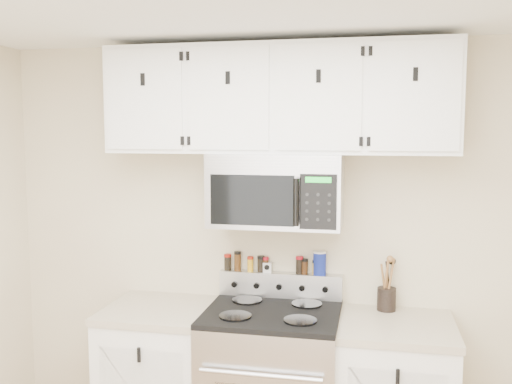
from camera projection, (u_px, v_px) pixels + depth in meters
back_wall at (281, 248)px, 3.53m from camera, size 3.50×0.01×2.50m
base_cabinet_left at (161, 380)px, 3.46m from camera, size 0.64×0.62×0.92m
microwave at (277, 190)px, 3.30m from camera, size 0.76×0.44×0.42m
upper_cabinets at (278, 99)px, 3.27m from camera, size 2.00×0.35×0.62m
utensil_crock at (387, 297)px, 3.34m from camera, size 0.11×0.11×0.32m
kitchen_timer at (267, 267)px, 3.52m from camera, size 0.05×0.05×0.06m
salt_canister at (320, 263)px, 3.45m from camera, size 0.08×0.08×0.15m
spice_jar_0 at (228, 262)px, 3.57m from camera, size 0.04×0.04×0.10m
spice_jar_1 at (238, 261)px, 3.56m from camera, size 0.04×0.04×0.12m
spice_jar_2 at (250, 264)px, 3.54m from camera, size 0.04×0.04×0.09m
spice_jar_3 at (261, 264)px, 3.53m from camera, size 0.05×0.05×0.10m
spice_jar_4 at (266, 264)px, 3.52m from camera, size 0.04×0.04×0.09m
spice_jar_5 at (299, 265)px, 3.48m from camera, size 0.05×0.05×0.11m
spice_jar_6 at (305, 266)px, 3.47m from camera, size 0.04×0.04×0.09m
spice_jar_7 at (315, 267)px, 3.46m from camera, size 0.04×0.04×0.09m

